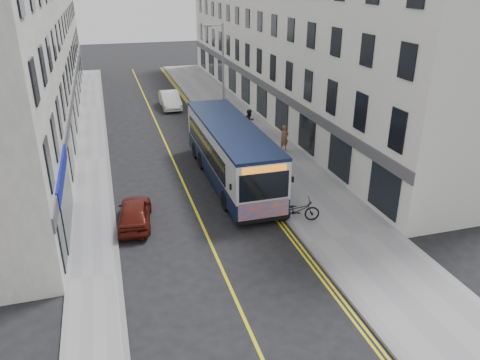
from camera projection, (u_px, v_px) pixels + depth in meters
ground at (211, 244)px, 20.60m from camera, size 140.00×140.00×0.00m
pavement_east at (259, 144)px, 32.74m from camera, size 4.50×64.00×0.12m
pavement_west at (92, 160)px, 29.83m from camera, size 2.00×64.00×0.12m
kerb_east at (228, 147)px, 32.15m from camera, size 0.18×64.00×0.13m
kerb_west at (108, 158)px, 30.09m from camera, size 0.18×64.00×0.13m
road_centre_line at (170, 153)px, 31.14m from camera, size 0.12×64.00×0.01m
road_dbl_yellow_inner at (222, 148)px, 32.06m from camera, size 0.10×64.00×0.01m
road_dbl_yellow_outer at (224, 148)px, 32.11m from camera, size 0.10×64.00×0.01m
terrace_east at (285, 32)px, 39.42m from camera, size 6.00×46.00×13.00m
terrace_west at (23, 41)px, 34.13m from camera, size 6.00×46.00×13.00m
streetlamp at (222, 78)px, 32.23m from camera, size 1.32×0.18×8.00m
city_bus at (230, 151)px, 26.25m from camera, size 2.69×11.54×3.35m
bicycle at (298, 210)px, 22.11m from camera, size 2.21×1.15×1.11m
pedestrian_near at (284, 138)px, 30.96m from camera, size 0.71×0.55×1.73m
pedestrian_far at (250, 122)px, 34.32m from camera, size 1.13×1.08×1.83m
car_white at (170, 100)px, 41.59m from camera, size 1.57×4.44×1.46m
car_maroon at (135, 213)px, 21.98m from camera, size 1.97×3.88×1.27m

